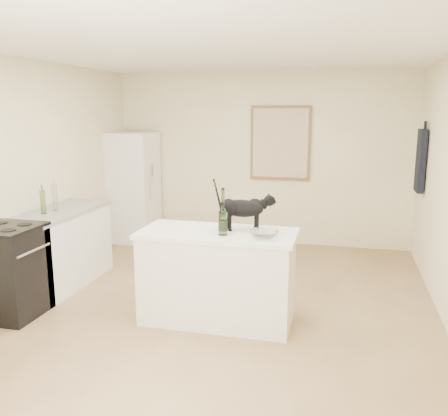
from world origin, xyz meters
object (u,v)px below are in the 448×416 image
Objects in this scene: fridge at (133,187)px; wine_bottle at (223,214)px; stove at (9,272)px; glass_bowl at (264,234)px; black_cat at (242,211)px.

fridge is 4.38× the size of wine_bottle.
fridge is at bearing 90.00° from stove.
fridge is at bearing 128.63° from wine_bottle.
wine_bottle reaches higher than glass_bowl.
wine_bottle is 1.50× the size of glass_bowl.
fridge reaches higher than stove.
stove is 2.41m from black_cat.
glass_bowl is at bearing -66.52° from black_cat.
wine_bottle is at bearing -51.37° from fridge.
glass_bowl is (0.39, -0.00, -0.16)m from wine_bottle.
glass_bowl is (0.26, -0.24, -0.16)m from black_cat.
black_cat is 0.39m from glass_bowl.
stove is 3.46× the size of glass_bowl.
wine_bottle is (2.13, -2.67, 0.24)m from fridge.
stove is at bearing -172.45° from wine_bottle.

